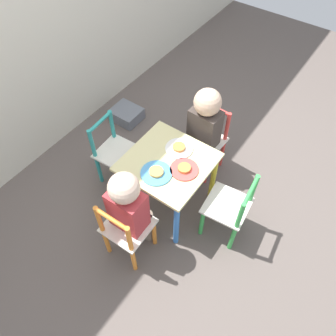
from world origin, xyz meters
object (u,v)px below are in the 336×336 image
object	(u,v)px
plate_left	(156,173)
plate_right	(179,148)
chair_green	(230,209)
kids_table	(168,169)
child_left	(130,206)
plate_front	(184,169)
child_right	(203,126)
chair_orange	(126,230)
storage_bin	(127,114)
chair_teal	(115,153)
chair_red	(206,141)

from	to	relation	value
plate_left	plate_right	xyz separation A→B (m)	(0.24, -0.00, -0.00)
chair_green	plate_right	xyz separation A→B (m)	(0.07, 0.44, 0.21)
kids_table	child_left	bearing A→B (deg)	-178.52
kids_table	chair_green	world-z (taller)	chair_green
child_left	plate_front	distance (m)	0.40
child_right	plate_front	size ratio (longest dim) A/B	4.34
chair_orange	plate_right	size ratio (longest dim) A/B	3.08
plate_right	storage_bin	world-z (taller)	plate_right
chair_teal	chair_red	bearing A→B (deg)	-48.19
child_right	plate_right	world-z (taller)	child_right
chair_red	plate_left	xyz separation A→B (m)	(-0.56, 0.02, 0.21)
plate_left	child_left	bearing A→B (deg)	-177.85
chair_teal	plate_right	xyz separation A→B (m)	(0.15, -0.44, 0.21)
plate_front	chair_red	bearing A→B (deg)	12.47
chair_teal	plate_right	distance (m)	0.51
chair_red	chair_teal	world-z (taller)	same
chair_orange	plate_left	distance (m)	0.38
chair_orange	chair_red	bearing A→B (deg)	-92.15
chair_orange	child_left	size ratio (longest dim) A/B	0.73
chair_red	child_left	bearing A→B (deg)	-88.01
chair_teal	storage_bin	xyz separation A→B (m)	(0.52, 0.36, -0.21)
plate_right	plate_front	world-z (taller)	same
chair_green	child_right	distance (m)	0.57
plate_front	chair_green	bearing A→B (deg)	-82.09
plate_right	storage_bin	bearing A→B (deg)	64.92
child_left	plate_right	bearing A→B (deg)	-90.35
chair_orange	chair_green	distance (m)	0.65
kids_table	child_left	size ratio (longest dim) A/B	0.69
chair_green	storage_bin	size ratio (longest dim) A/B	2.19
chair_green	storage_bin	world-z (taller)	chair_green
plate_left	chair_orange	bearing A→B (deg)	-177.98
child_left	storage_bin	xyz separation A→B (m)	(0.87, 0.81, -0.40)
chair_green	child_left	bearing A→B (deg)	-51.12
plate_front	storage_bin	distance (m)	1.12
chair_teal	child_right	world-z (taller)	child_right
child_left	child_right	distance (m)	0.76
chair_orange	storage_bin	size ratio (longest dim) A/B	2.19
child_right	storage_bin	size ratio (longest dim) A/B	3.06
plate_front	chair_orange	bearing A→B (deg)	166.26
child_right	plate_left	world-z (taller)	child_right
plate_front	plate_left	bearing A→B (deg)	135.00
child_right	plate_front	xyz separation A→B (m)	(-0.38, -0.10, 0.01)
child_left	child_right	world-z (taller)	child_right
chair_green	plate_left	distance (m)	0.51
chair_red	storage_bin	world-z (taller)	chair_red
storage_bin	plate_front	bearing A→B (deg)	-118.25
child_right	plate_left	distance (m)	0.50
chair_green	storage_bin	distance (m)	1.33
chair_red	plate_left	bearing A→B (deg)	-89.40
chair_teal	plate_front	world-z (taller)	chair_teal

